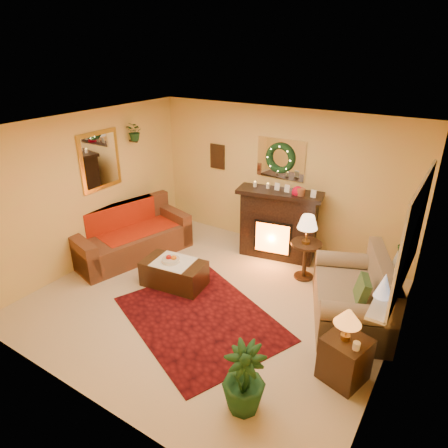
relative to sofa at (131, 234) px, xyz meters
The scene contains 31 objects.
floor 2.12m from the sofa, 11.39° to the right, with size 5.00×5.00×0.00m, color beige.
ceiling 3.01m from the sofa, 11.39° to the right, with size 5.00×5.00×0.00m, color white.
wall_back 2.88m from the sofa, 42.03° to the left, with size 5.00×5.00×0.00m, color #EFD88C.
wall_front 3.46m from the sofa, 52.53° to the right, with size 5.00×5.00×0.00m, color #EFD88C.
wall_left 1.07m from the sofa, 138.22° to the right, with size 4.50×4.50×0.00m, color #EFD88C.
wall_right 4.64m from the sofa, ahead, with size 4.50×4.50×0.00m, color #EFD88C.
area_rug 2.35m from the sofa, 21.79° to the right, with size 2.30×1.73×0.01m, color #5A0202.
sofa is the anchor object (origin of this frame).
red_throw 0.18m from the sofa, 105.18° to the left, with size 0.87×1.42×0.02m, color red.
fireplace 2.66m from the sofa, 31.90° to the left, with size 1.30×0.41×1.20m, color black.
poinsettia 3.06m from the sofa, 28.79° to the left, with size 0.20×0.20×0.20m, color red.
mantel_candle_a 2.39m from the sofa, 37.22° to the left, with size 0.06×0.06×0.19m, color beige.
mantel_candle_b 2.59m from the sofa, 34.84° to the left, with size 0.06×0.06×0.18m, color silver.
mantel_mirror 3.01m from the sofa, 41.72° to the left, with size 0.92×0.02×0.72m, color white.
wreath 3.00m from the sofa, 41.09° to the left, with size 0.55×0.55×0.11m, color #194719.
wall_art 2.24m from the sofa, 69.23° to the left, with size 0.32×0.03×0.48m, color #381E11.
gold_mirror 1.40m from the sofa, 165.83° to the right, with size 0.03×0.84×1.00m, color gold.
hanging_plant 1.69m from the sofa, 115.15° to the left, with size 0.33×0.28×0.36m, color #194719.
loveseat 3.92m from the sofa, ahead, with size 0.93×1.61×0.93m, color tan.
window_frame 4.66m from the sofa, ahead, with size 0.03×1.86×1.36m, color white.
window_glass 4.65m from the sofa, ahead, with size 0.02×1.70×1.22m, color black.
window_sill 4.44m from the sofa, ahead, with size 0.22×1.86×0.04m, color white.
mini_tree 4.44m from the sofa, ahead, with size 0.21×0.21×0.31m, color white.
sill_plant 4.54m from the sofa, 10.32° to the left, with size 0.27×0.22×0.50m, color #19561F.
side_table_round 3.12m from the sofa, 18.12° to the left, with size 0.50×0.50×0.65m, color black.
lamp_cream 3.14m from the sofa, 17.76° to the left, with size 0.32×0.32×0.49m, color #FFC991.
end_table_square 4.28m from the sofa, 11.58° to the right, with size 0.46×0.46×0.57m, color #39210C.
lamp_tiffany 4.26m from the sofa, 11.76° to the right, with size 0.31×0.31×0.45m, color gold.
coffee_table 1.35m from the sofa, 15.90° to the right, with size 1.00×0.55×0.42m, color black.
fruit_bowl 1.31m from the sofa, 17.34° to the right, with size 0.28×0.28×0.07m, color silver.
floor_palm 3.89m from the sofa, 28.30° to the right, with size 1.38×1.38×2.46m, color #1D4C1F.
Camera 1 is at (2.87, -4.16, 3.59)m, focal length 32.00 mm.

